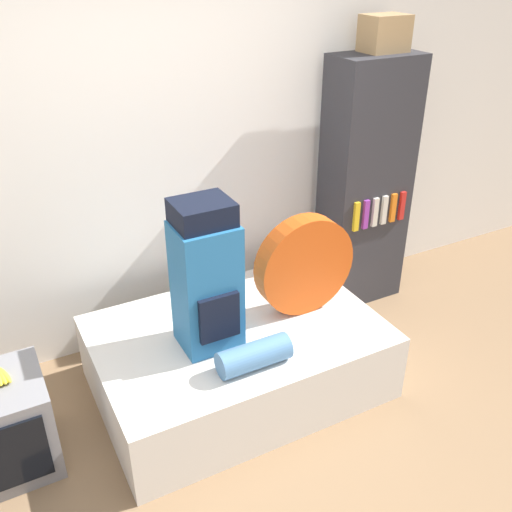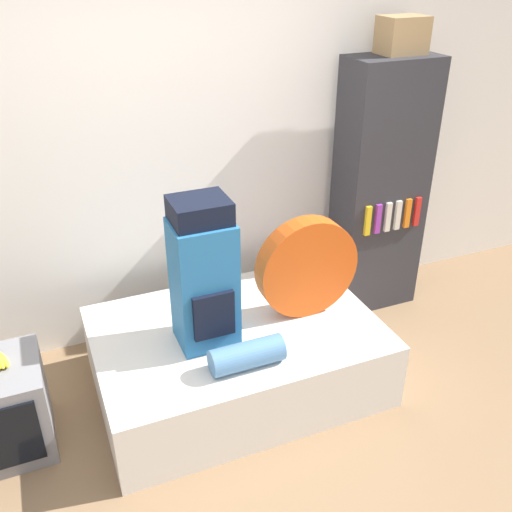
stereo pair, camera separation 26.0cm
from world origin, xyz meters
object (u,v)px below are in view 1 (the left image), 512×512
(tent_bag, at_px, (304,265))
(bookshelf, at_px, (365,185))
(sleeping_roll, at_px, (254,355))
(backpack, at_px, (206,279))
(cardboard_box, at_px, (384,33))

(tent_bag, distance_m, bookshelf, 1.01)
(tent_bag, relative_size, sleeping_roll, 1.55)
(tent_bag, distance_m, sleeping_roll, 0.67)
(backpack, relative_size, bookshelf, 0.48)
(sleeping_roll, bearing_deg, bookshelf, 32.94)
(backpack, bearing_deg, tent_bag, 3.60)
(tent_bag, xyz_separation_m, sleeping_roll, (-0.52, -0.35, -0.23))
(tent_bag, xyz_separation_m, cardboard_box, (0.90, 0.56, 1.18))
(tent_bag, height_order, cardboard_box, cardboard_box)
(backpack, height_order, bookshelf, bookshelf)
(backpack, relative_size, cardboard_box, 3.03)
(bookshelf, xyz_separation_m, cardboard_box, (0.06, 0.03, 1.01))
(tent_bag, distance_m, cardboard_box, 1.58)
(sleeping_roll, xyz_separation_m, cardboard_box, (1.42, 0.91, 1.41))
(bookshelf, bearing_deg, backpack, -159.01)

